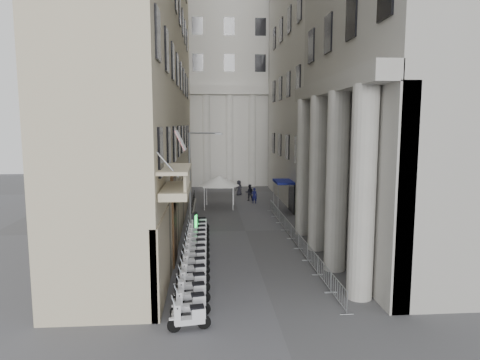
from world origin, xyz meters
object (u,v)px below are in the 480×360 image
object	(u,v)px
pedestrian_a	(254,196)
pedestrian_b	(249,193)
street_lamp	(193,175)
scooter_0	(190,330)
security_tent	(218,181)
info_kiosk	(194,223)

from	to	relation	value
pedestrian_a	pedestrian_b	xyz separation A→B (m)	(-0.36, 1.56, 0.08)
street_lamp	pedestrian_b	world-z (taller)	street_lamp
pedestrian_a	pedestrian_b	bearing A→B (deg)	-57.83
scooter_0	pedestrian_a	xyz separation A→B (m)	(5.61, 27.43, 0.81)
pedestrian_a	security_tent	bearing A→B (deg)	45.63
pedestrian_a	pedestrian_b	size ratio (longest dim) A/B	0.91
pedestrian_a	pedestrian_b	distance (m)	1.61
security_tent	pedestrian_b	size ratio (longest dim) A/B	2.21
info_kiosk	pedestrian_b	xyz separation A→B (m)	(5.51, 13.66, 0.08)
info_kiosk	pedestrian_a	distance (m)	13.44
security_tent	pedestrian_a	distance (m)	4.64
street_lamp	pedestrian_a	size ratio (longest dim) A/B	4.71
scooter_0	security_tent	size ratio (longest dim) A/B	0.38
security_tent	pedestrian_a	size ratio (longest dim) A/B	2.42
scooter_0	pedestrian_a	bearing A→B (deg)	-20.82
scooter_0	pedestrian_b	world-z (taller)	pedestrian_b
info_kiosk	street_lamp	bearing A→B (deg)	-74.89
pedestrian_b	pedestrian_a	bearing A→B (deg)	105.59
security_tent	street_lamp	world-z (taller)	street_lamp
security_tent	street_lamp	size ratio (longest dim) A/B	0.51
security_tent	scooter_0	bearing A→B (deg)	-94.04
scooter_0	street_lamp	world-z (taller)	street_lamp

